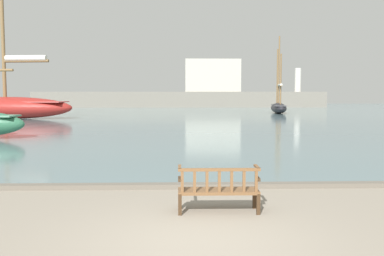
% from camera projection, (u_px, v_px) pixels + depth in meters
% --- Properties ---
extents(ground_plane, '(160.00, 160.00, 0.00)m').
position_uv_depth(ground_plane, '(195.00, 242.00, 6.82)').
color(ground_plane, gray).
extents(harbor_water, '(100.00, 80.00, 0.08)m').
position_uv_depth(harbor_water, '(181.00, 113.00, 50.65)').
color(harbor_water, slate).
rests_on(harbor_water, ground).
extents(quay_edge_kerb, '(40.00, 0.30, 0.12)m').
position_uv_depth(quay_edge_kerb, '(189.00, 186.00, 10.65)').
color(quay_edge_kerb, '#675F54').
rests_on(quay_edge_kerb, ground).
extents(park_bench, '(1.60, 0.53, 0.92)m').
position_uv_depth(park_bench, '(218.00, 189.00, 8.48)').
color(park_bench, '#3D2A19').
rests_on(park_bench, ground).
extents(sailboat_centre_channel, '(12.03, 4.69, 14.48)m').
position_uv_depth(sailboat_centre_channel, '(8.00, 105.00, 38.04)').
color(sailboat_centre_channel, maroon).
rests_on(sailboat_centre_channel, harbor_water).
extents(sailboat_far_starboard, '(2.54, 8.47, 8.64)m').
position_uv_depth(sailboat_far_starboard, '(279.00, 106.00, 48.35)').
color(sailboat_far_starboard, black).
rests_on(sailboat_far_starboard, harbor_water).
extents(far_breakwater, '(46.14, 2.40, 7.67)m').
position_uv_depth(far_breakwater, '(189.00, 94.00, 67.52)').
color(far_breakwater, slate).
rests_on(far_breakwater, ground).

